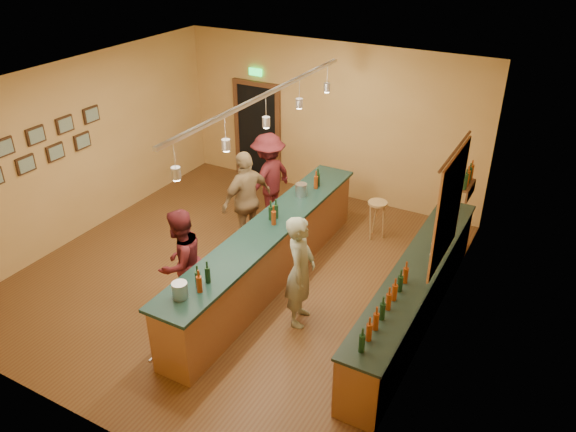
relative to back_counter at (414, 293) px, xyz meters
The scene contains 18 objects.
floor 3.01m from the back_counter, behind, with size 7.00×7.00×0.00m, color #583119.
ceiling 4.03m from the back_counter, behind, with size 6.50×7.00×0.02m, color silver.
wall_back 4.59m from the back_counter, 131.80° to the left, with size 6.50×0.02×3.20m, color #B98B45.
wall_front 4.86m from the back_counter, 128.91° to the right, with size 6.50×0.02×3.20m, color #B98B45.
wall_left 6.32m from the back_counter, behind, with size 0.02×7.00×3.20m, color #B98B45.
wall_right 1.16m from the back_counter, 32.52° to the right, with size 0.02×7.00×3.20m, color #B98B45.
doorway 5.75m from the back_counter, 144.79° to the left, with size 1.15×0.09×2.48m.
tapestry 1.41m from the back_counter, 40.29° to the left, with size 0.03×1.40×1.60m, color maroon.
bottle_shelf 2.10m from the back_counter, 83.32° to the left, with size 0.17×0.55×0.54m.
picture_grid 6.42m from the back_counter, behind, with size 0.06×2.20×0.70m, color #382111, non-canonical shape.
back_counter is the anchor object (origin of this frame).
tasting_bar 2.36m from the back_counter, behind, with size 0.73×5.10×1.38m.
pendant_track 3.43m from the back_counter, behind, with size 0.11×4.60×0.50m.
bartender 1.70m from the back_counter, 151.66° to the right, with size 0.63×0.41×1.73m, color gray.
customer_a 3.43m from the back_counter, 155.71° to the right, with size 0.82×0.64×1.68m, color #59191E.
customer_b 3.38m from the back_counter, 168.49° to the left, with size 1.06×0.44×1.81m, color #997A51.
customer_c 3.86m from the back_counter, 153.93° to the left, with size 1.14×0.66×1.76m, color #59191E.
bar_stool 2.43m from the back_counter, 123.69° to the left, with size 0.36×0.36×0.73m.
Camera 1 is at (4.54, -6.48, 5.37)m, focal length 35.00 mm.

